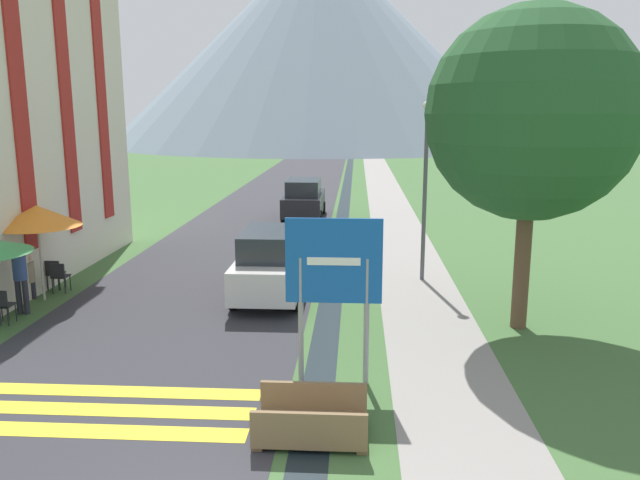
{
  "coord_description": "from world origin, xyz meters",
  "views": [
    {
      "loc": [
        1.85,
        -6.17,
        4.87
      ],
      "look_at": [
        0.89,
        10.0,
        1.52
      ],
      "focal_mm": 35.0,
      "sensor_mm": 36.0,
      "label": 1
    }
  ],
  "objects_px": {
    "cafe_chair_far_right": "(54,272)",
    "person_seated_near": "(28,274)",
    "tree_by_path": "(532,114)",
    "cafe_chair_middle": "(4,289)",
    "streetlamp": "(425,176)",
    "person_standing_terrace": "(20,276)",
    "footbridge": "(311,423)",
    "parked_car_far": "(304,199)",
    "road_sign": "(334,277)",
    "cafe_chair_far_left": "(59,275)",
    "cafe_umbrella_middle_orange": "(37,216)",
    "cafe_chair_near_right": "(2,304)",
    "parked_car_near": "(272,263)"
  },
  "relations": [
    {
      "from": "cafe_chair_far_right",
      "to": "person_seated_near",
      "type": "bearing_deg",
      "value": -89.14
    },
    {
      "from": "tree_by_path",
      "to": "cafe_chair_middle",
      "type": "bearing_deg",
      "value": 177.21
    },
    {
      "from": "person_seated_near",
      "to": "streetlamp",
      "type": "distance_m",
      "value": 11.14
    },
    {
      "from": "person_standing_terrace",
      "to": "person_seated_near",
      "type": "bearing_deg",
      "value": 111.45
    },
    {
      "from": "footbridge",
      "to": "parked_car_far",
      "type": "height_order",
      "value": "parked_car_far"
    },
    {
      "from": "road_sign",
      "to": "cafe_chair_far_right",
      "type": "distance_m",
      "value": 9.84
    },
    {
      "from": "parked_car_far",
      "to": "streetlamp",
      "type": "height_order",
      "value": "streetlamp"
    },
    {
      "from": "cafe_chair_far_left",
      "to": "streetlamp",
      "type": "bearing_deg",
      "value": -0.87
    },
    {
      "from": "cafe_umbrella_middle_orange",
      "to": "cafe_chair_near_right",
      "type": "bearing_deg",
      "value": -89.84
    },
    {
      "from": "road_sign",
      "to": "cafe_chair_far_right",
      "type": "xyz_separation_m",
      "value": [
        -7.95,
        5.59,
        -1.49
      ]
    },
    {
      "from": "streetlamp",
      "to": "cafe_chair_far_right",
      "type": "bearing_deg",
      "value": -170.58
    },
    {
      "from": "parked_car_far",
      "to": "cafe_umbrella_middle_orange",
      "type": "distance_m",
      "value": 14.38
    },
    {
      "from": "person_standing_terrace",
      "to": "cafe_chair_near_right",
      "type": "bearing_deg",
      "value": -93.43
    },
    {
      "from": "cafe_chair_far_left",
      "to": "parked_car_far",
      "type": "bearing_deg",
      "value": 53.48
    },
    {
      "from": "parked_car_far",
      "to": "person_seated_near",
      "type": "xyz_separation_m",
      "value": [
        -6.19,
        -13.01,
        -0.24
      ]
    },
    {
      "from": "cafe_chair_middle",
      "to": "cafe_umbrella_middle_orange",
      "type": "distance_m",
      "value": 1.99
    },
    {
      "from": "person_standing_terrace",
      "to": "person_seated_near",
      "type": "relative_size",
      "value": 1.36
    },
    {
      "from": "footbridge",
      "to": "cafe_chair_far_left",
      "type": "distance_m",
      "value": 10.37
    },
    {
      "from": "tree_by_path",
      "to": "footbridge",
      "type": "bearing_deg",
      "value": -130.16
    },
    {
      "from": "cafe_chair_near_right",
      "to": "tree_by_path",
      "type": "xyz_separation_m",
      "value": [
        11.93,
        0.57,
        4.3
      ]
    },
    {
      "from": "road_sign",
      "to": "cafe_chair_near_right",
      "type": "distance_m",
      "value": 8.37
    },
    {
      "from": "cafe_umbrella_middle_orange",
      "to": "streetlamp",
      "type": "distance_m",
      "value": 10.51
    },
    {
      "from": "parked_car_far",
      "to": "cafe_chair_middle",
      "type": "xyz_separation_m",
      "value": [
        -6.36,
        -13.88,
        -0.4
      ]
    },
    {
      "from": "cafe_chair_far_right",
      "to": "person_seated_near",
      "type": "relative_size",
      "value": 0.7
    },
    {
      "from": "parked_car_far",
      "to": "streetlamp",
      "type": "bearing_deg",
      "value": -67.24
    },
    {
      "from": "cafe_umbrella_middle_orange",
      "to": "person_seated_near",
      "type": "xyz_separation_m",
      "value": [
        -0.43,
        0.1,
        -1.57
      ]
    },
    {
      "from": "cafe_chair_far_left",
      "to": "cafe_chair_near_right",
      "type": "distance_m",
      "value": 2.61
    },
    {
      "from": "footbridge",
      "to": "cafe_chair_far_left",
      "type": "xyz_separation_m",
      "value": [
        -7.41,
        7.25,
        0.29
      ]
    },
    {
      "from": "parked_car_near",
      "to": "parked_car_far",
      "type": "xyz_separation_m",
      "value": [
        -0.18,
        12.35,
        0.0
      ]
    },
    {
      "from": "cafe_umbrella_middle_orange",
      "to": "tree_by_path",
      "type": "distance_m",
      "value": 12.28
    },
    {
      "from": "cafe_chair_middle",
      "to": "cafe_chair_far_right",
      "type": "distance_m",
      "value": 1.78
    },
    {
      "from": "parked_car_near",
      "to": "parked_car_far",
      "type": "relative_size",
      "value": 1.0
    },
    {
      "from": "cafe_chair_near_right",
      "to": "tree_by_path",
      "type": "relative_size",
      "value": 0.12
    },
    {
      "from": "cafe_chair_far_left",
      "to": "cafe_chair_near_right",
      "type": "bearing_deg",
      "value": -104.81
    },
    {
      "from": "footbridge",
      "to": "cafe_umbrella_middle_orange",
      "type": "bearing_deg",
      "value": 138.77
    },
    {
      "from": "person_seated_near",
      "to": "parked_car_far",
      "type": "bearing_deg",
      "value": 64.57
    },
    {
      "from": "cafe_chair_middle",
      "to": "person_standing_terrace",
      "type": "relative_size",
      "value": 0.52
    },
    {
      "from": "cafe_umbrella_middle_orange",
      "to": "person_standing_terrace",
      "type": "xyz_separation_m",
      "value": [
        0.05,
        -1.14,
        -1.29
      ]
    },
    {
      "from": "cafe_chair_far_right",
      "to": "streetlamp",
      "type": "xyz_separation_m",
      "value": [
        10.3,
        1.71,
        2.55
      ]
    },
    {
      "from": "cafe_chair_near_right",
      "to": "person_seated_near",
      "type": "relative_size",
      "value": 0.7
    },
    {
      "from": "cafe_chair_far_left",
      "to": "cafe_chair_near_right",
      "type": "relative_size",
      "value": 1.0
    },
    {
      "from": "parked_car_near",
      "to": "cafe_umbrella_middle_orange",
      "type": "distance_m",
      "value": 6.13
    },
    {
      "from": "tree_by_path",
      "to": "cafe_chair_far_left",
      "type": "bearing_deg",
      "value": 170.21
    },
    {
      "from": "tree_by_path",
      "to": "road_sign",
      "type": "bearing_deg",
      "value": -141.8
    },
    {
      "from": "footbridge",
      "to": "parked_car_near",
      "type": "height_order",
      "value": "parked_car_near"
    },
    {
      "from": "road_sign",
      "to": "footbridge",
      "type": "height_order",
      "value": "road_sign"
    },
    {
      "from": "parked_car_near",
      "to": "streetlamp",
      "type": "bearing_deg",
      "value": 24.33
    },
    {
      "from": "cafe_chair_far_left",
      "to": "cafe_umbrella_middle_orange",
      "type": "height_order",
      "value": "cafe_umbrella_middle_orange"
    },
    {
      "from": "person_standing_terrace",
      "to": "parked_car_far",
      "type": "bearing_deg",
      "value": 68.2
    },
    {
      "from": "cafe_chair_near_right",
      "to": "cafe_umbrella_middle_orange",
      "type": "bearing_deg",
      "value": 74.77
    }
  ]
}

